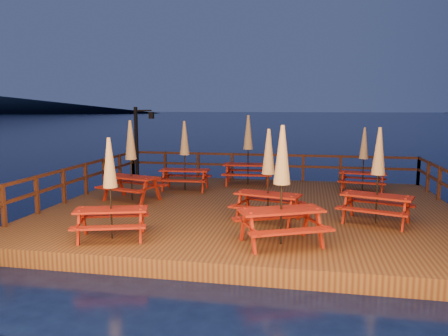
# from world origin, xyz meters

# --- Properties ---
(ground) EXTENTS (500.00, 500.00, 0.00)m
(ground) POSITION_xyz_m (0.00, 0.00, 0.00)
(ground) COLOR black
(ground) RESTS_ON ground
(deck) EXTENTS (12.00, 10.00, 0.40)m
(deck) POSITION_xyz_m (0.00, 0.00, 0.20)
(deck) COLOR #4C2A18
(deck) RESTS_ON ground
(deck_piles) EXTENTS (11.44, 9.44, 1.40)m
(deck_piles) POSITION_xyz_m (0.00, 0.00, -0.30)
(deck_piles) COLOR #361C11
(deck_piles) RESTS_ON ground
(railing) EXTENTS (11.80, 9.75, 1.10)m
(railing) POSITION_xyz_m (0.00, 1.78, 1.16)
(railing) COLOR #361C11
(railing) RESTS_ON deck
(lamp_post) EXTENTS (0.85, 0.18, 3.00)m
(lamp_post) POSITION_xyz_m (-5.39, 4.55, 2.20)
(lamp_post) COLOR black
(lamp_post) RESTS_ON deck
(picnic_table_0) EXTENTS (1.81, 1.58, 2.29)m
(picnic_table_0) POSITION_xyz_m (3.58, 3.12, 1.59)
(picnic_table_0) COLOR maroon
(picnic_table_0) RESTS_ON deck
(picnic_table_1) EXTENTS (2.01, 1.79, 2.44)m
(picnic_table_1) POSITION_xyz_m (0.63, -1.56, 1.67)
(picnic_table_1) COLOR maroon
(picnic_table_1) RESTS_ON deck
(picnic_table_2) EXTENTS (2.31, 2.15, 2.63)m
(picnic_table_2) POSITION_xyz_m (1.10, -3.53, 1.77)
(picnic_table_2) COLOR maroon
(picnic_table_2) RESTS_ON deck
(picnic_table_3) EXTENTS (1.95, 1.76, 2.33)m
(picnic_table_3) POSITION_xyz_m (-2.75, -3.85, 1.61)
(picnic_table_3) COLOR maroon
(picnic_table_3) RESTS_ON deck
(picnic_table_4) EXTENTS (2.13, 1.94, 2.50)m
(picnic_table_4) POSITION_xyz_m (3.42, -1.30, 1.70)
(picnic_table_4) COLOR maroon
(picnic_table_4) RESTS_ON deck
(picnic_table_5) EXTENTS (2.17, 1.96, 2.59)m
(picnic_table_5) POSITION_xyz_m (-3.94, 0.16, 1.75)
(picnic_table_5) COLOR maroon
(picnic_table_5) RESTS_ON deck
(picnic_table_6) EXTENTS (1.96, 1.65, 2.69)m
(picnic_table_6) POSITION_xyz_m (-0.64, 3.71, 1.80)
(picnic_table_6) COLOR maroon
(picnic_table_6) RESTS_ON deck
(picnic_table_7) EXTENTS (1.83, 1.53, 2.51)m
(picnic_table_7) POSITION_xyz_m (-2.73, 2.16, 1.70)
(picnic_table_7) COLOR maroon
(picnic_table_7) RESTS_ON deck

